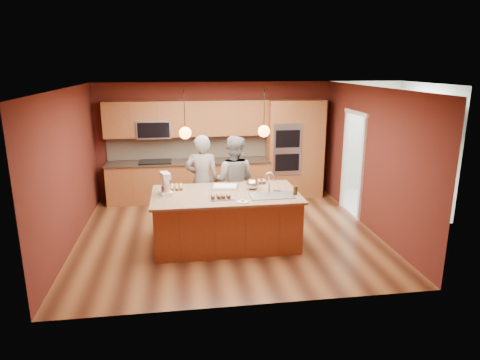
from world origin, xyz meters
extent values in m
plane|color=#462415|center=(0.00, 0.00, 0.00)|extent=(5.50, 5.50, 0.00)
plane|color=white|center=(0.00, 0.00, 2.70)|extent=(5.50, 5.50, 0.00)
plane|color=#511D16|center=(0.00, 2.50, 1.35)|extent=(5.50, 0.00, 5.50)
plane|color=#511D16|center=(0.00, -2.50, 1.35)|extent=(5.50, 0.00, 5.50)
plane|color=#511D16|center=(-2.75, 0.00, 1.35)|extent=(0.00, 5.00, 5.00)
plane|color=#511D16|center=(2.75, 0.00, 1.35)|extent=(0.00, 5.00, 5.00)
cube|color=brown|center=(-0.65, 2.20, 0.45)|extent=(3.70, 0.60, 0.90)
cube|color=#2F201B|center=(-0.65, 2.19, 0.92)|extent=(3.74, 0.64, 0.04)
cube|color=#C6B294|center=(-0.65, 2.48, 1.22)|extent=(3.70, 0.03, 0.56)
cube|color=brown|center=(-0.65, 2.32, 1.90)|extent=(3.70, 0.36, 0.80)
cube|color=black|center=(-1.40, 2.18, 0.94)|extent=(0.72, 0.52, 0.03)
cube|color=#A8A9AF|center=(-1.40, 2.30, 1.68)|extent=(0.76, 0.40, 0.40)
cube|color=brown|center=(1.60, 2.20, 1.15)|extent=(0.80, 0.60, 2.30)
cube|color=#A8A9AF|center=(1.60, 1.90, 1.20)|extent=(0.66, 0.04, 1.20)
cube|color=brown|center=(2.25, 2.20, 1.15)|extent=(0.50, 0.60, 2.30)
plane|color=silver|center=(3.65, 1.20, 0.00)|extent=(2.60, 2.60, 0.00)
plane|color=silver|center=(4.55, 1.20, 1.35)|extent=(0.00, 2.70, 2.70)
cube|color=silver|center=(4.35, 1.20, 1.95)|extent=(0.35, 2.40, 0.75)
cylinder|color=black|center=(-0.74, -0.43, 2.35)|extent=(0.01, 0.01, 0.70)
sphere|color=orange|center=(-0.74, -0.43, 2.00)|extent=(0.20, 0.20, 0.20)
cylinder|color=black|center=(0.58, -0.43, 2.35)|extent=(0.01, 0.01, 0.70)
sphere|color=orange|center=(0.58, -0.43, 2.00)|extent=(0.20, 0.20, 0.20)
cube|color=brown|center=(-0.08, -0.43, 0.45)|extent=(2.44, 1.32, 0.89)
cube|color=#D4B387|center=(-0.08, -0.43, 0.91)|extent=(2.54, 1.42, 0.04)
cube|color=#A8A9AF|center=(0.68, -0.69, 0.85)|extent=(0.73, 0.43, 0.18)
imported|color=black|center=(-0.43, 0.53, 0.90)|extent=(0.72, 0.52, 1.81)
imported|color=slate|center=(0.18, 0.53, 0.89)|extent=(1.03, 0.92, 1.77)
cube|color=white|center=(-1.10, -0.37, 0.96)|extent=(0.27, 0.31, 0.06)
cube|color=white|center=(-1.10, -0.26, 1.12)|extent=(0.12, 0.11, 0.26)
cube|color=white|center=(-1.10, -0.35, 1.27)|extent=(0.20, 0.29, 0.10)
cylinder|color=silver|center=(-1.10, -0.41, 1.03)|extent=(0.15, 0.15, 0.14)
cube|color=silver|center=(-0.06, -0.11, 0.95)|extent=(0.54, 0.44, 0.03)
cube|color=white|center=(-0.06, -0.11, 0.97)|extent=(0.46, 0.36, 0.02)
cube|color=#A8A9AF|center=(-0.18, -0.72, 0.94)|extent=(0.42, 0.31, 0.02)
ellipsoid|color=silver|center=(0.42, -0.25, 1.02)|extent=(0.22, 0.22, 0.19)
cylinder|color=silver|center=(0.14, -0.97, 0.94)|extent=(0.18, 0.18, 0.01)
cylinder|color=#342610|center=(1.09, -0.67, 1.01)|extent=(0.07, 0.07, 0.15)
cube|color=black|center=(0.82, -0.45, 0.94)|extent=(0.14, 0.10, 0.01)
cube|color=white|center=(4.19, 0.90, 0.45)|extent=(0.67, 0.68, 0.90)
cube|color=white|center=(4.21, 1.54, 0.48)|extent=(0.67, 0.69, 0.96)
camera|label=1|loc=(-0.85, -7.47, 3.10)|focal=32.00mm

